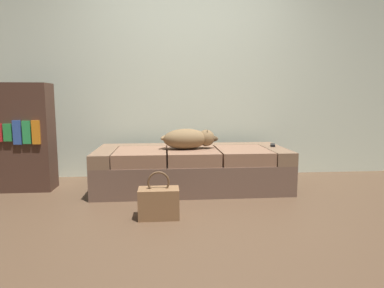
{
  "coord_description": "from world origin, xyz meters",
  "views": [
    {
      "loc": [
        -0.29,
        -2.43,
        0.93
      ],
      "look_at": [
        0.0,
        0.93,
        0.48
      ],
      "focal_mm": 30.77,
      "sensor_mm": 36.0,
      "label": 1
    }
  ],
  "objects": [
    {
      "name": "ground_plane",
      "position": [
        0.0,
        0.0,
        0.0
      ],
      "size": [
        10.0,
        10.0,
        0.0
      ],
      "primitive_type": "plane",
      "color": "brown"
    },
    {
      "name": "back_wall",
      "position": [
        0.0,
        1.65,
        1.4
      ],
      "size": [
        6.4,
        0.1,
        2.8
      ],
      "primitive_type": "cube",
      "color": "silver",
      "rests_on": "ground"
    },
    {
      "name": "couch",
      "position": [
        0.0,
        0.98,
        0.21
      ],
      "size": [
        1.97,
        0.86,
        0.43
      ],
      "color": "brown",
      "rests_on": "ground"
    },
    {
      "name": "dog_tan",
      "position": [
        -0.03,
        0.92,
        0.54
      ],
      "size": [
        0.62,
        0.31,
        0.21
      ],
      "color": "brown",
      "rests_on": "couch"
    },
    {
      "name": "tv_remote",
      "position": [
        0.9,
        1.04,
        0.44
      ],
      "size": [
        0.08,
        0.16,
        0.02
      ],
      "primitive_type": "cube",
      "rotation": [
        0.0,
        0.0,
        -0.28
      ],
      "color": "black",
      "rests_on": "couch"
    },
    {
      "name": "handbag",
      "position": [
        -0.33,
        0.1,
        0.13
      ],
      "size": [
        0.32,
        0.18,
        0.38
      ],
      "color": "brown",
      "rests_on": "ground"
    },
    {
      "name": "bookshelf",
      "position": [
        -1.72,
        1.06,
        0.55
      ],
      "size": [
        0.56,
        0.3,
        1.1
      ],
      "color": "#4B3126",
      "rests_on": "ground"
    }
  ]
}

